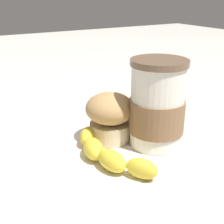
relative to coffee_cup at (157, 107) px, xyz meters
The scene contains 6 objects.
ground_plane 0.10m from the coffee_cup, 39.32° to the right, with size 3.00×3.00×0.00m, color beige.
paper_napkin 0.10m from the coffee_cup, 39.32° to the right, with size 0.23×0.23×0.00m, color white.
coffee_cup is the anchor object (origin of this frame).
muffin 0.08m from the coffee_cup, 43.91° to the right, with size 0.09×0.09×0.09m.
banana 0.12m from the coffee_cup, ahead, with size 0.08×0.19×0.03m.
wooden_stirrer 0.24m from the coffee_cup, 92.03° to the right, with size 0.11×0.01×0.00m, color #9E7547.
Camera 1 is at (0.26, 0.43, 0.26)m, focal length 50.00 mm.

